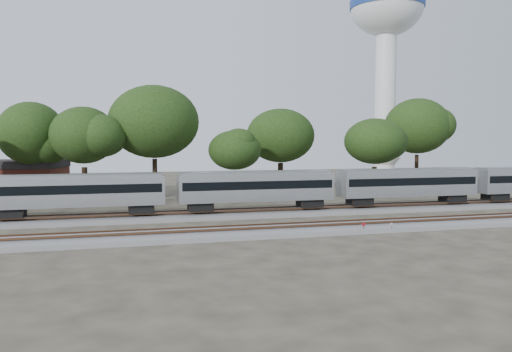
# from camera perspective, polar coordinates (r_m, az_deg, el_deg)

# --- Properties ---
(ground) EXTENTS (160.00, 160.00, 0.00)m
(ground) POSITION_cam_1_polar(r_m,az_deg,el_deg) (46.57, 3.26, -5.52)
(ground) COLOR #383328
(ground) RESTS_ON ground
(track_far) EXTENTS (160.00, 5.00, 0.73)m
(track_far) POSITION_cam_1_polar(r_m,az_deg,el_deg) (52.21, 1.24, -4.23)
(track_far) COLOR slate
(track_far) RESTS_ON ground
(track_near) EXTENTS (160.00, 5.00, 0.73)m
(track_near) POSITION_cam_1_polar(r_m,az_deg,el_deg) (42.81, 4.91, -6.12)
(track_near) COLOR slate
(track_near) RESTS_ON ground
(train) EXTENTS (119.50, 2.90, 4.28)m
(train) POSITION_cam_1_polar(r_m,az_deg,el_deg) (58.58, 17.02, -0.72)
(train) COLOR #B8BBC0
(train) RESTS_ON ground
(switch_stand_red) EXTENTS (0.29, 0.07, 0.92)m
(switch_stand_red) POSITION_cam_1_polar(r_m,az_deg,el_deg) (42.79, 12.20, -5.68)
(switch_stand_red) COLOR #512D19
(switch_stand_red) RESTS_ON ground
(switch_stand_white) EXTENTS (0.26, 0.13, 0.87)m
(switch_stand_white) POSITION_cam_1_polar(r_m,az_deg,el_deg) (43.71, 15.24, -5.57)
(switch_stand_white) COLOR #512D19
(switch_stand_white) RESTS_ON ground
(switch_lever) EXTENTS (0.58, 0.47, 0.30)m
(switch_lever) POSITION_cam_1_polar(r_m,az_deg,el_deg) (44.08, 13.95, -6.00)
(switch_lever) COLOR #512D19
(switch_lever) RESTS_ON ground
(water_tower) EXTENTS (15.02, 15.02, 41.59)m
(water_tower) POSITION_cam_1_polar(r_m,az_deg,el_deg) (109.63, 14.70, 16.13)
(water_tower) COLOR silver
(water_tower) RESTS_ON ground
(brick_building) EXTENTS (12.11, 9.64, 5.19)m
(brick_building) POSITION_cam_1_polar(r_m,az_deg,el_deg) (71.26, -25.45, -0.44)
(brick_building) COLOR brown
(brick_building) RESTS_ON ground
(tree_1) EXTENTS (8.77, 8.77, 12.37)m
(tree_1) POSITION_cam_1_polar(r_m,az_deg,el_deg) (67.35, -24.28, 4.46)
(tree_1) COLOR black
(tree_1) RESTS_ON ground
(tree_2) EXTENTS (8.51, 8.51, 11.99)m
(tree_2) POSITION_cam_1_polar(r_m,az_deg,el_deg) (63.67, -19.10, 4.41)
(tree_2) COLOR black
(tree_2) RESTS_ON ground
(tree_3) EXTENTS (10.24, 10.24, 14.44)m
(tree_3) POSITION_cam_1_polar(r_m,az_deg,el_deg) (64.13, -11.57, 6.08)
(tree_3) COLOR black
(tree_3) RESTS_ON ground
(tree_4) EXTENTS (6.62, 6.62, 9.33)m
(tree_4) POSITION_cam_1_polar(r_m,az_deg,el_deg) (63.38, -2.46, 2.94)
(tree_4) COLOR black
(tree_4) RESTS_ON ground
(tree_5) EXTENTS (8.55, 8.55, 12.06)m
(tree_5) POSITION_cam_1_polar(r_m,az_deg,el_deg) (71.23, 2.83, 4.62)
(tree_5) COLOR black
(tree_5) RESTS_ON ground
(tree_6) EXTENTS (7.74, 7.74, 10.92)m
(tree_6) POSITION_cam_1_polar(r_m,az_deg,el_deg) (70.62, 13.42, 3.86)
(tree_6) COLOR black
(tree_6) RESTS_ON ground
(tree_7) EXTENTS (10.19, 10.19, 14.37)m
(tree_7) POSITION_cam_1_polar(r_m,az_deg,el_deg) (84.68, 17.97, 5.44)
(tree_7) COLOR black
(tree_7) RESTS_ON ground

